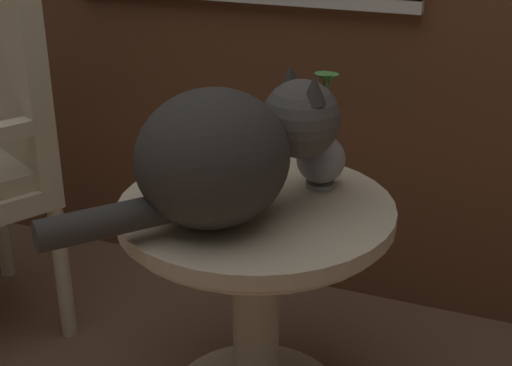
{
  "coord_description": "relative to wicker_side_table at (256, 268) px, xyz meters",
  "views": [
    {
      "loc": [
        0.8,
        -1.31,
        1.27
      ],
      "look_at": [
        0.26,
        0.05,
        0.62
      ],
      "focal_mm": 51.09,
      "sensor_mm": 36.0,
      "label": 1
    }
  ],
  "objects": [
    {
      "name": "wicker_side_table",
      "position": [
        0.0,
        0.0,
        0.0
      ],
      "size": [
        0.62,
        0.62,
        0.57
      ],
      "color": "beige",
      "rests_on": "ground_plane"
    },
    {
      "name": "cat",
      "position": [
        -0.03,
        -0.1,
        0.32
      ],
      "size": [
        0.48,
        0.55,
        0.3
      ],
      "color": "#33302D",
      "rests_on": "wicker_side_table"
    },
    {
      "name": "pewter_vase_with_ivy",
      "position": [
        0.11,
        0.14,
        0.26
      ],
      "size": [
        0.11,
        0.11,
        0.28
      ],
      "color": "#99999E",
      "rests_on": "wicker_side_table"
    }
  ]
}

